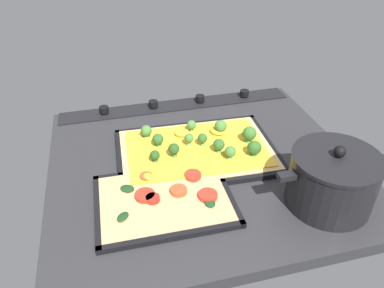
{
  "coord_description": "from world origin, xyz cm",
  "views": [
    {
      "loc": [
        20.64,
        70.71,
        55.64
      ],
      "look_at": [
        2.78,
        0.15,
        5.9
      ],
      "focal_mm": 34.7,
      "sensor_mm": 36.0,
      "label": 1
    }
  ],
  "objects_px": {
    "veggie_pizza_back": "(165,198)",
    "baking_tray_front": "(196,152)",
    "baking_tray_back": "(164,201)",
    "cooking_pot": "(332,180)",
    "broccoli_pizza": "(199,147)"
  },
  "relations": [
    {
      "from": "baking_tray_front",
      "to": "broccoli_pizza",
      "type": "relative_size",
      "value": 1.06
    },
    {
      "from": "baking_tray_back",
      "to": "veggie_pizza_back",
      "type": "xyz_separation_m",
      "value": [
        -0.0,
        -0.0,
        0.01
      ]
    },
    {
      "from": "broccoli_pizza",
      "to": "veggie_pizza_back",
      "type": "distance_m",
      "value": 0.2
    },
    {
      "from": "broccoli_pizza",
      "to": "baking_tray_back",
      "type": "xyz_separation_m",
      "value": [
        0.12,
        0.16,
        -0.01
      ]
    },
    {
      "from": "baking_tray_front",
      "to": "broccoli_pizza",
      "type": "bearing_deg",
      "value": -172.11
    },
    {
      "from": "veggie_pizza_back",
      "to": "cooking_pot",
      "type": "relative_size",
      "value": 1.08
    },
    {
      "from": "baking_tray_back",
      "to": "veggie_pizza_back",
      "type": "distance_m",
      "value": 0.01
    },
    {
      "from": "baking_tray_front",
      "to": "veggie_pizza_back",
      "type": "relative_size",
      "value": 1.51
    },
    {
      "from": "baking_tray_back",
      "to": "cooking_pot",
      "type": "relative_size",
      "value": 1.18
    },
    {
      "from": "baking_tray_back",
      "to": "baking_tray_front",
      "type": "bearing_deg",
      "value": -125.74
    },
    {
      "from": "veggie_pizza_back",
      "to": "baking_tray_front",
      "type": "bearing_deg",
      "value": -125.39
    },
    {
      "from": "baking_tray_front",
      "to": "veggie_pizza_back",
      "type": "height_order",
      "value": "veggie_pizza_back"
    },
    {
      "from": "baking_tray_front",
      "to": "veggie_pizza_back",
      "type": "xyz_separation_m",
      "value": [
        0.11,
        0.16,
        0.01
      ]
    },
    {
      "from": "broccoli_pizza",
      "to": "veggie_pizza_back",
      "type": "relative_size",
      "value": 1.42
    },
    {
      "from": "baking_tray_front",
      "to": "baking_tray_back",
      "type": "bearing_deg",
      "value": 54.26
    }
  ]
}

